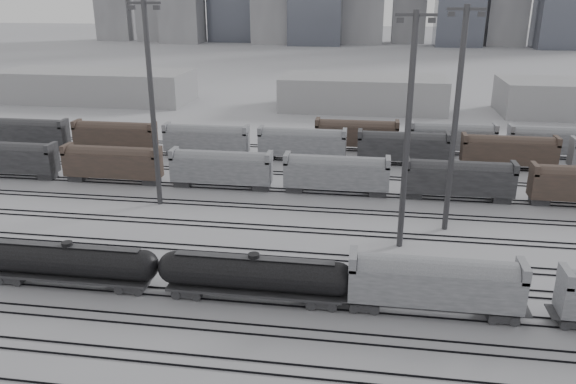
# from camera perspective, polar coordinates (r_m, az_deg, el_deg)

# --- Properties ---
(ground) EXTENTS (900.00, 900.00, 0.00)m
(ground) POSITION_cam_1_polar(r_m,az_deg,el_deg) (54.08, -6.26, -11.15)
(ground) COLOR silver
(ground) RESTS_ON ground
(tracks) EXTENTS (220.00, 71.50, 0.16)m
(tracks) POSITION_cam_1_polar(r_m,az_deg,el_deg) (69.22, -2.62, -3.76)
(tracks) COLOR black
(tracks) RESTS_ON ground
(tank_car_a) EXTENTS (18.28, 3.05, 4.52)m
(tank_car_a) POSITION_cam_1_polar(r_m,az_deg,el_deg) (59.49, -21.31, -6.61)
(tank_car_a) COLOR black
(tank_car_a) RESTS_ON ground
(tank_car_b) EXTENTS (18.68, 3.11, 4.62)m
(tank_car_b) POSITION_cam_1_polar(r_m,az_deg,el_deg) (53.08, -3.45, -8.39)
(tank_car_b) COLOR black
(tank_car_b) RESTS_ON ground
(hopper_car_a) EXTENTS (15.29, 3.04, 5.47)m
(hopper_car_a) POSITION_cam_1_polar(r_m,az_deg,el_deg) (52.14, 14.68, -8.73)
(hopper_car_a) COLOR black
(hopper_car_a) RESTS_ON ground
(light_mast_b) EXTENTS (4.29, 0.69, 26.84)m
(light_mast_b) POSITION_cam_1_polar(r_m,az_deg,el_deg) (75.65, -13.67, 8.97)
(light_mast_b) COLOR #3C3C3F
(light_mast_b) RESTS_ON ground
(light_mast_c) EXTENTS (4.15, 0.66, 25.95)m
(light_mast_c) POSITION_cam_1_polar(r_m,az_deg,el_deg) (61.72, 12.08, 6.29)
(light_mast_c) COLOR #3C3C3F
(light_mast_c) RESTS_ON ground
(light_mast_d) EXTENTS (4.22, 0.67, 26.37)m
(light_mast_d) POSITION_cam_1_polar(r_m,az_deg,el_deg) (67.87, 16.68, 7.29)
(light_mast_d) COLOR #3C3C3F
(light_mast_d) RESTS_ON ground
(bg_string_near) EXTENTS (151.00, 3.00, 5.60)m
(bg_string_near) POSITION_cam_1_polar(r_m,az_deg,el_deg) (80.77, 4.93, 1.74)
(bg_string_near) COLOR gray
(bg_string_near) RESTS_ON ground
(bg_string_mid) EXTENTS (151.00, 3.00, 5.60)m
(bg_string_mid) POSITION_cam_1_polar(r_m,az_deg,el_deg) (96.13, 11.58, 4.35)
(bg_string_mid) COLOR black
(bg_string_mid) RESTS_ON ground
(bg_string_far) EXTENTS (66.00, 3.00, 5.60)m
(bg_string_far) POSITION_cam_1_polar(r_m,az_deg,el_deg) (106.22, 20.89, 4.90)
(bg_string_far) COLOR #4D3A30
(bg_string_far) RESTS_ON ground
(warehouse_left) EXTENTS (50.00, 18.00, 8.00)m
(warehouse_left) POSITION_cam_1_polar(r_m,az_deg,el_deg) (159.24, -18.91, 10.16)
(warehouse_left) COLOR #A1A1A3
(warehouse_left) RESTS_ON ground
(warehouse_mid) EXTENTS (40.00, 18.00, 8.00)m
(warehouse_mid) POSITION_cam_1_polar(r_m,az_deg,el_deg) (141.72, 7.58, 9.96)
(warehouse_mid) COLOR #A1A1A3
(warehouse_mid) RESTS_ON ground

